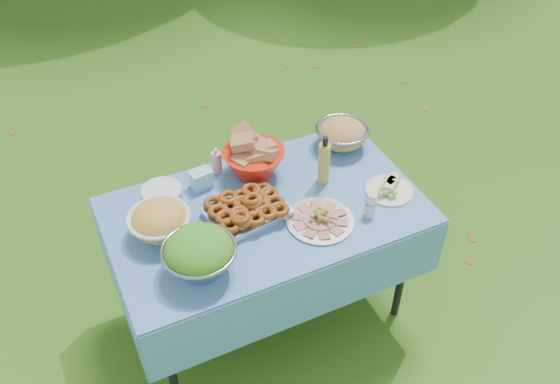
# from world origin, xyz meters

# --- Properties ---
(ground) EXTENTS (80.00, 80.00, 0.00)m
(ground) POSITION_xyz_m (0.00, 0.00, 0.00)
(ground) COLOR #153E0B
(ground) RESTS_ON ground
(picnic_table) EXTENTS (1.46, 0.86, 0.76)m
(picnic_table) POSITION_xyz_m (0.00, 0.00, 0.38)
(picnic_table) COLOR #84D4FE
(picnic_table) RESTS_ON ground
(salad_bowl) EXTENTS (0.37, 0.37, 0.20)m
(salad_bowl) POSITION_xyz_m (-0.40, -0.22, 0.86)
(salad_bowl) COLOR #93979A
(salad_bowl) RESTS_ON picnic_table
(pasta_bowl_white) EXTENTS (0.37, 0.37, 0.15)m
(pasta_bowl_white) POSITION_xyz_m (-0.49, 0.06, 0.84)
(pasta_bowl_white) COLOR silver
(pasta_bowl_white) RESTS_ON picnic_table
(plate_stack) EXTENTS (0.21, 0.21, 0.06)m
(plate_stack) POSITION_xyz_m (-0.41, 0.27, 0.79)
(plate_stack) COLOR silver
(plate_stack) RESTS_ON picnic_table
(wipes_box) EXTENTS (0.11, 0.09, 0.09)m
(wipes_box) POSITION_xyz_m (-0.21, 0.28, 0.81)
(wipes_box) COLOR #99E2EB
(wipes_box) RESTS_ON picnic_table
(sanitizer_bottle) EXTENTS (0.06, 0.06, 0.14)m
(sanitizer_bottle) POSITION_xyz_m (-0.10, 0.36, 0.83)
(sanitizer_bottle) COLOR pink
(sanitizer_bottle) RESTS_ON picnic_table
(bread_bowl) EXTENTS (0.36, 0.36, 0.20)m
(bread_bowl) POSITION_xyz_m (0.06, 0.27, 0.86)
(bread_bowl) COLOR red
(bread_bowl) RESTS_ON picnic_table
(pasta_bowl_steel) EXTENTS (0.32, 0.32, 0.15)m
(pasta_bowl_steel) POSITION_xyz_m (0.57, 0.28, 0.83)
(pasta_bowl_steel) COLOR #93979A
(pasta_bowl_steel) RESTS_ON picnic_table
(fried_tray) EXTENTS (0.38, 0.29, 0.08)m
(fried_tray) POSITION_xyz_m (-0.09, -0.01, 0.80)
(fried_tray) COLOR silver
(fried_tray) RESTS_ON picnic_table
(charcuterie_platter) EXTENTS (0.37, 0.37, 0.07)m
(charcuterie_platter) POSITION_xyz_m (0.19, -0.18, 0.80)
(charcuterie_platter) COLOR #A1A3A8
(charcuterie_platter) RESTS_ON picnic_table
(oil_bottle) EXTENTS (0.07, 0.07, 0.26)m
(oil_bottle) POSITION_xyz_m (0.34, 0.06, 0.89)
(oil_bottle) COLOR gold
(oil_bottle) RESTS_ON picnic_table
(cheese_plate) EXTENTS (0.31, 0.31, 0.06)m
(cheese_plate) POSITION_xyz_m (0.59, -0.14, 0.79)
(cheese_plate) COLOR silver
(cheese_plate) RESTS_ON picnic_table
(shaker) EXTENTS (0.06, 0.06, 0.09)m
(shaker) POSITION_xyz_m (0.42, -0.24, 0.80)
(shaker) COLOR silver
(shaker) RESTS_ON picnic_table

